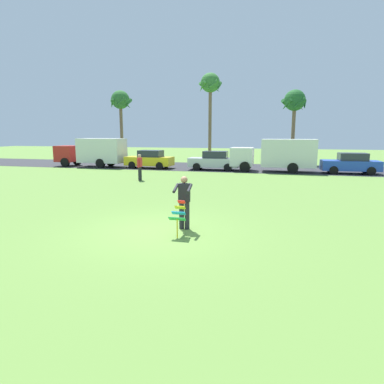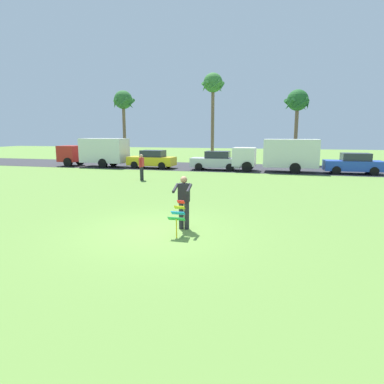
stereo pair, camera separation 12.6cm
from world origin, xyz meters
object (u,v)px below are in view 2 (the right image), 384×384
(parked_car_yellow, at_px, (152,160))
(palm_tree_centre_far, at_px, (297,103))
(person_kite_flyer, at_px, (184,200))
(parked_car_blue, at_px, (353,164))
(parked_car_silver, at_px, (216,161))
(kite_held, at_px, (178,214))
(person_walker_near, at_px, (142,166))
(palm_tree_right_near, at_px, (213,87))
(parked_truck_red_cab, at_px, (97,152))
(palm_tree_left_near, at_px, (123,103))
(parked_truck_white_box, at_px, (280,154))

(parked_car_yellow, xyz_separation_m, palm_tree_centre_far, (12.49, 8.00, 5.29))
(person_kite_flyer, height_order, parked_car_yellow, person_kite_flyer)
(person_kite_flyer, relative_size, parked_car_blue, 0.41)
(parked_car_silver, distance_m, palm_tree_centre_far, 11.67)
(kite_held, height_order, person_walker_near, person_walker_near)
(parked_car_yellow, xyz_separation_m, palm_tree_right_near, (3.57, 9.41, 7.33))
(kite_held, xyz_separation_m, parked_car_yellow, (-8.23, 18.42, 0.07))
(kite_held, distance_m, parked_truck_red_cab, 23.00)
(person_kite_flyer, relative_size, person_walker_near, 1.00)
(palm_tree_centre_far, bearing_deg, parked_car_silver, -129.73)
(kite_held, relative_size, parked_car_blue, 0.25)
(person_kite_flyer, height_order, parked_car_blue, person_kite_flyer)
(parked_car_yellow, relative_size, palm_tree_right_near, 0.44)
(palm_tree_left_near, distance_m, person_walker_near, 19.20)
(kite_held, bearing_deg, palm_tree_centre_far, 80.85)
(kite_held, distance_m, person_walker_near, 12.52)
(palm_tree_left_near, relative_size, person_walker_near, 4.61)
(person_kite_flyer, bearing_deg, kite_held, -86.09)
(parked_truck_white_box, height_order, palm_tree_centre_far, palm_tree_centre_far)
(person_kite_flyer, relative_size, palm_tree_centre_far, 0.23)
(person_kite_flyer, distance_m, person_walker_near, 11.79)
(kite_held, height_order, palm_tree_right_near, palm_tree_right_near)
(palm_tree_right_near, height_order, person_walker_near, palm_tree_right_near)
(parked_car_blue, height_order, palm_tree_right_near, palm_tree_right_near)
(parked_car_silver, height_order, palm_tree_right_near, palm_tree_right_near)
(parked_car_silver, height_order, person_walker_near, person_walker_near)
(person_kite_flyer, distance_m, palm_tree_right_near, 28.35)
(person_kite_flyer, distance_m, palm_tree_left_near, 30.66)
(parked_car_blue, relative_size, palm_tree_centre_far, 0.57)
(parked_truck_red_cab, height_order, parked_car_silver, parked_truck_red_cab)
(parked_truck_white_box, height_order, parked_car_blue, parked_truck_white_box)
(parked_truck_white_box, xyz_separation_m, palm_tree_right_near, (-7.50, 9.41, 6.69))
(person_kite_flyer, height_order, parked_truck_white_box, parked_truck_white_box)
(palm_tree_right_near, bearing_deg, parked_car_silver, -76.41)
(palm_tree_left_near, height_order, person_walker_near, palm_tree_left_near)
(parked_car_yellow, bearing_deg, kite_held, -65.91)
(parked_truck_red_cab, bearing_deg, palm_tree_left_near, 98.85)
(kite_held, bearing_deg, parked_truck_white_box, 81.26)
(parked_truck_red_cab, xyz_separation_m, parked_car_yellow, (5.52, -0.00, -0.64))
(parked_car_silver, xyz_separation_m, palm_tree_left_near, (-12.68, 8.50, 5.82))
(person_walker_near, bearing_deg, parked_car_silver, 64.21)
(kite_held, bearing_deg, parked_car_silver, 97.39)
(parked_truck_red_cab, distance_m, parked_car_yellow, 5.55)
(parked_truck_red_cab, height_order, parked_car_blue, parked_truck_red_cab)
(parked_car_yellow, height_order, palm_tree_left_near, palm_tree_left_near)
(parked_truck_white_box, bearing_deg, person_walker_near, -139.86)
(parked_truck_red_cab, relative_size, parked_car_blue, 1.59)
(palm_tree_left_near, distance_m, palm_tree_right_near, 10.56)
(parked_truck_white_box, bearing_deg, palm_tree_right_near, 128.53)
(palm_tree_centre_far, relative_size, person_walker_near, 4.28)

